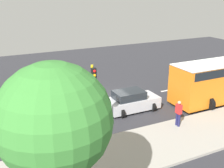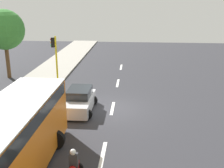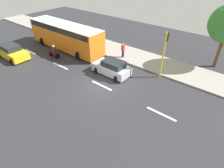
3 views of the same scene
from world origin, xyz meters
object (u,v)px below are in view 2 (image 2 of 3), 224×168
(pedestrian_near_signal, at_px, (19,101))
(traffic_light_corner, at_px, (55,56))
(street_tree_south, at_px, (4,30))
(car_silver, at_px, (79,101))

(pedestrian_near_signal, xyz_separation_m, traffic_light_corner, (-0.99, -5.30, 1.87))
(street_tree_south, bearing_deg, pedestrian_near_signal, 117.60)
(car_silver, bearing_deg, pedestrian_near_signal, 19.58)
(pedestrian_near_signal, distance_m, street_tree_south, 10.60)
(car_silver, relative_size, traffic_light_corner, 0.85)
(car_silver, height_order, pedestrian_near_signal, pedestrian_near_signal)
(car_silver, bearing_deg, traffic_light_corner, -56.74)
(car_silver, relative_size, pedestrian_near_signal, 2.26)
(pedestrian_near_signal, height_order, street_tree_south, street_tree_south)
(traffic_light_corner, relative_size, street_tree_south, 0.70)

